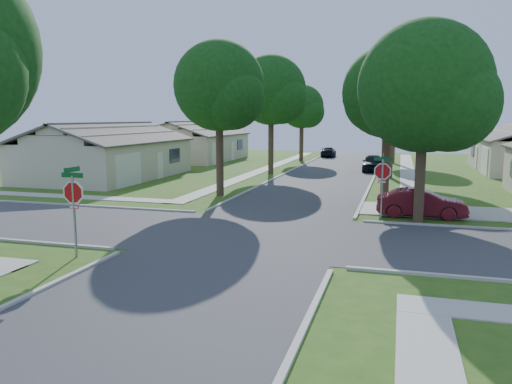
{
  "coord_description": "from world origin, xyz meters",
  "views": [
    {
      "loc": [
        5.42,
        -18.38,
        4.55
      ],
      "look_at": [
        -0.07,
        0.63,
        1.6
      ],
      "focal_mm": 35.0,
      "sensor_mm": 36.0,
      "label": 1
    }
  ],
  "objects": [
    {
      "name": "sidewalk_ne",
      "position": [
        6.1,
        26.0,
        0.02
      ],
      "size": [
        1.2,
        40.0,
        0.04
      ],
      "primitive_type": "cube",
      "color": "#9E9B91",
      "rests_on": "ground"
    },
    {
      "name": "tree_w_far",
      "position": [
        -4.65,
        34.01,
        5.51
      ],
      "size": [
        4.76,
        4.6,
        8.04
      ],
      "color": "#38281C",
      "rests_on": "ground"
    },
    {
      "name": "tree_ne_corner",
      "position": [
        6.36,
        4.21,
        5.59
      ],
      "size": [
        5.8,
        5.6,
        8.66
      ],
      "color": "#38281C",
      "rests_on": "ground"
    },
    {
      "name": "stop_sign_ne",
      "position": [
        4.7,
        4.7,
        2.03
      ],
      "size": [
        1.05,
        0.8,
        2.98
      ],
      "color": "gray",
      "rests_on": "ground"
    },
    {
      "name": "tree_e_mid",
      "position": [
        4.76,
        21.01,
        6.25
      ],
      "size": [
        5.59,
        5.4,
        9.21
      ],
      "color": "#38281C",
      "rests_on": "ground"
    },
    {
      "name": "sidewalk_nw",
      "position": [
        -6.1,
        26.0,
        0.02
      ],
      "size": [
        1.2,
        40.0,
        0.04
      ],
      "primitive_type": "cube",
      "color": "#9E9B91",
      "rests_on": "ground"
    },
    {
      "name": "tree_w_mid",
      "position": [
        -4.64,
        21.01,
        6.49
      ],
      "size": [
        5.8,
        5.6,
        9.56
      ],
      "color": "#38281C",
      "rests_on": "ground"
    },
    {
      "name": "car_curb_west",
      "position": [
        -2.69,
        40.4,
        0.58
      ],
      "size": [
        1.84,
        4.06,
        1.15
      ],
      "primitive_type": "imported",
      "rotation": [
        0.0,
        0.0,
        3.2
      ],
      "color": "black",
      "rests_on": "ground"
    },
    {
      "name": "car_curb_east",
      "position": [
        3.2,
        25.48,
        0.73
      ],
      "size": [
        1.88,
        4.34,
        1.46
      ],
      "primitive_type": "imported",
      "rotation": [
        0.0,
        0.0,
        0.04
      ],
      "color": "black",
      "rests_on": "ground"
    },
    {
      "name": "car_driveway",
      "position": [
        6.46,
        5.5,
        0.66
      ],
      "size": [
        4.02,
        1.46,
        1.32
      ],
      "primitive_type": "imported",
      "rotation": [
        0.0,
        0.0,
        1.59
      ],
      "color": "#58121B",
      "rests_on": "ground"
    },
    {
      "name": "driveway",
      "position": [
        7.9,
        7.1,
        0.03
      ],
      "size": [
        8.8,
        3.6,
        0.05
      ],
      "primitive_type": "cube",
      "color": "#9E9B91",
      "rests_on": "ground"
    },
    {
      "name": "stop_sign_sw",
      "position": [
        -4.7,
        -4.7,
        2.03
      ],
      "size": [
        1.05,
        0.8,
        2.98
      ],
      "color": "gray",
      "rests_on": "ground"
    },
    {
      "name": "tree_e_near",
      "position": [
        4.75,
        9.01,
        5.64
      ],
      "size": [
        4.97,
        4.8,
        8.28
      ],
      "color": "#38281C",
      "rests_on": "ground"
    },
    {
      "name": "tree_e_far",
      "position": [
        4.75,
        34.01,
        5.98
      ],
      "size": [
        5.17,
        5.0,
        8.72
      ],
      "color": "#38281C",
      "rests_on": "ground"
    },
    {
      "name": "tree_w_near",
      "position": [
        -4.64,
        9.01,
        6.12
      ],
      "size": [
        5.38,
        5.2,
        8.97
      ],
      "color": "#38281C",
      "rests_on": "ground"
    },
    {
      "name": "house_nw_near",
      "position": [
        -15.99,
        15.0,
        1.52
      ],
      "size": [
        8.42,
        13.6,
        4.23
      ],
      "color": "#B9AB92",
      "rests_on": "ground"
    },
    {
      "name": "ground",
      "position": [
        0.0,
        0.0,
        0.0
      ],
      "size": [
        100.0,
        100.0,
        0.0
      ],
      "primitive_type": "plane",
      "color": "#2B5116",
      "rests_on": "ground"
    },
    {
      "name": "house_nw_far",
      "position": [
        -15.99,
        32.0,
        1.52
      ],
      "size": [
        8.42,
        13.6,
        4.23
      ],
      "color": "#B9AB92",
      "rests_on": "ground"
    },
    {
      "name": "road_ns",
      "position": [
        0.0,
        0.0,
        0.0
      ],
      "size": [
        7.0,
        100.0,
        0.02
      ],
      "primitive_type": "cube",
      "color": "#333335",
      "rests_on": "ground"
    }
  ]
}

